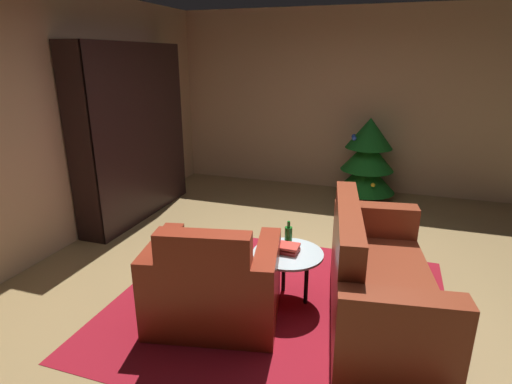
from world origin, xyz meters
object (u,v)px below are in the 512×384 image
coffee_table (288,258)px  bottle_on_table (288,235)px  book_stack_on_table (289,248)px  decorated_tree (368,159)px  couch_red (376,284)px  armchair_red (213,286)px  bookshelf_unit (140,132)px

coffee_table → bottle_on_table: size_ratio=2.79×
book_stack_on_table → decorated_tree: decorated_tree is taller
couch_red → book_stack_on_table: bearing=175.3°
coffee_table → decorated_tree: bearing=81.5°
armchair_red → book_stack_on_table: bearing=43.7°
book_stack_on_table → bookshelf_unit: bearing=147.3°
armchair_red → coffee_table: bearing=43.4°
armchair_red → couch_red: couch_red is taller
armchair_red → coffee_table: armchair_red is taller
armchair_red → bottle_on_table: 0.81m
bookshelf_unit → book_stack_on_table: bookshelf_unit is taller
armchair_red → couch_red: 1.29m
decorated_tree → armchair_red: bearing=-105.3°
couch_red → armchair_red: bearing=-161.5°
decorated_tree → bookshelf_unit: bearing=-153.9°
armchair_red → couch_red: bearing=18.5°
coffee_table → decorated_tree: size_ratio=0.49×
armchair_red → book_stack_on_table: (0.49, 0.47, 0.19)m
bookshelf_unit → bottle_on_table: bearing=-30.5°
book_stack_on_table → decorated_tree: size_ratio=0.15×
book_stack_on_table → couch_red: bearing=-4.7°
couch_red → decorated_tree: 3.03m
couch_red → coffee_table: 0.74m
coffee_table → book_stack_on_table: size_ratio=3.33×
couch_red → coffee_table: couch_red is taller
bookshelf_unit → bottle_on_table: 2.80m
bookshelf_unit → coffee_table: 2.95m
armchair_red → decorated_tree: size_ratio=0.93×
bottle_on_table → decorated_tree: 2.83m
armchair_red → coffee_table: 0.68m
bottle_on_table → decorated_tree: bearing=80.2°
decorated_tree → bottle_on_table: bearing=-99.8°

